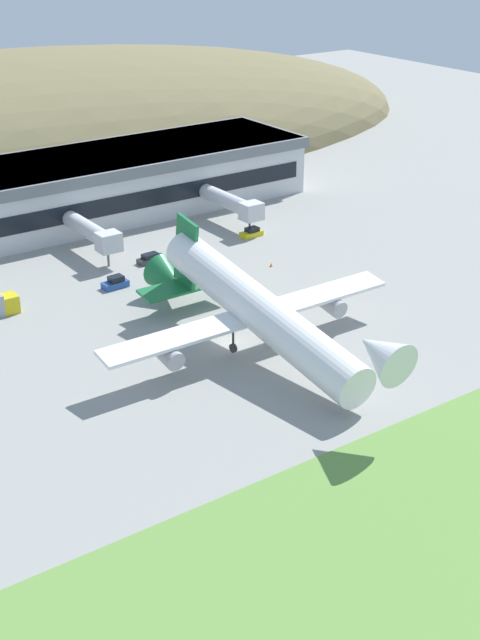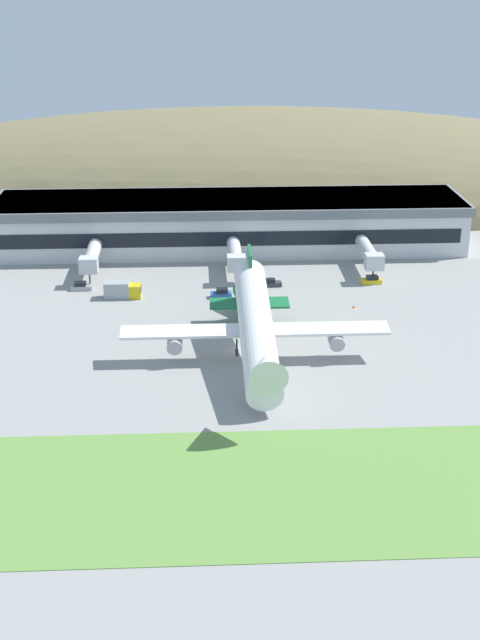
{
  "view_description": "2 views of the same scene",
  "coord_description": "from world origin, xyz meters",
  "px_view_note": "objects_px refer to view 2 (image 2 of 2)",
  "views": [
    {
      "loc": [
        -55.53,
        -81.31,
        49.32
      ],
      "look_at": [
        -1.27,
        -4.45,
        5.18
      ],
      "focal_mm": 50.0,
      "sensor_mm": 36.0,
      "label": 1
    },
    {
      "loc": [
        -7.16,
        -125.66,
        55.45
      ],
      "look_at": [
        -1.21,
        -6.79,
        7.77
      ],
      "focal_mm": 50.0,
      "sensor_mm": 36.0,
      "label": 2
    }
  ],
  "objects_px": {
    "jetway_0": "(91,257)",
    "jetway_1": "(235,255)",
    "service_car_3": "(81,287)",
    "traffic_cone_0": "(354,306)",
    "cargo_airplane": "(256,326)",
    "terminal_building": "(230,220)",
    "service_car_2": "(269,283)",
    "fuel_truck": "(122,290)",
    "service_car_1": "(221,294)",
    "jetway_2": "(369,253)",
    "service_car_0": "(371,280)"
  },
  "relations": [
    {
      "from": "service_car_0",
      "to": "service_car_3",
      "type": "relative_size",
      "value": 1.02
    },
    {
      "from": "service_car_0",
      "to": "service_car_2",
      "type": "relative_size",
      "value": 0.86
    },
    {
      "from": "jetway_0",
      "to": "service_car_1",
      "type": "height_order",
      "value": "jetway_0"
    },
    {
      "from": "service_car_3",
      "to": "traffic_cone_0",
      "type": "relative_size",
      "value": 6.6
    },
    {
      "from": "jetway_2",
      "to": "fuel_truck",
      "type": "bearing_deg",
      "value": -166.26
    },
    {
      "from": "cargo_airplane",
      "to": "fuel_truck",
      "type": "xyz_separation_m",
      "value": [
        -21.97,
        28.51,
        -4.26
      ]
    },
    {
      "from": "terminal_building",
      "to": "service_car_3",
      "type": "relative_size",
      "value": 25.38
    },
    {
      "from": "jetway_1",
      "to": "service_car_3",
      "type": "xyz_separation_m",
      "value": [
        -28.51,
        -7.12,
        -3.36
      ]
    },
    {
      "from": "terminal_building",
      "to": "service_car_2",
      "type": "relative_size",
      "value": 21.46
    },
    {
      "from": "jetway_0",
      "to": "service_car_1",
      "type": "distance_m",
      "value": 27.46
    },
    {
      "from": "terminal_building",
      "to": "traffic_cone_0",
      "type": "distance_m",
      "value": 42.39
    },
    {
      "from": "jetway_1",
      "to": "jetway_2",
      "type": "relative_size",
      "value": 0.97
    },
    {
      "from": "jetway_0",
      "to": "service_car_2",
      "type": "xyz_separation_m",
      "value": [
        33.21,
        -7.01,
        -3.39
      ]
    },
    {
      "from": "jetway_1",
      "to": "jetway_2",
      "type": "height_order",
      "value": "same"
    },
    {
      "from": "terminal_building",
      "to": "jetway_1",
      "type": "distance_m",
      "value": 18.27
    },
    {
      "from": "service_car_1",
      "to": "jetway_1",
      "type": "bearing_deg",
      "value": 76.25
    },
    {
      "from": "service_car_2",
      "to": "terminal_building",
      "type": "bearing_deg",
      "value": 104.16
    },
    {
      "from": "cargo_airplane",
      "to": "service_car_3",
      "type": "height_order",
      "value": "cargo_airplane"
    },
    {
      "from": "cargo_airplane",
      "to": "service_car_0",
      "type": "relative_size",
      "value": 12.11
    },
    {
      "from": "service_car_2",
      "to": "jetway_0",
      "type": "bearing_deg",
      "value": 168.08
    },
    {
      "from": "jetway_2",
      "to": "service_car_2",
      "type": "bearing_deg",
      "value": -161.39
    },
    {
      "from": "traffic_cone_0",
      "to": "jetway_1",
      "type": "bearing_deg",
      "value": 136.59
    },
    {
      "from": "service_car_1",
      "to": "cargo_airplane",
      "type": "bearing_deg",
      "value": -81.19
    },
    {
      "from": "cargo_airplane",
      "to": "jetway_1",
      "type": "bearing_deg",
      "value": 91.78
    },
    {
      "from": "service_car_2",
      "to": "service_car_0",
      "type": "bearing_deg",
      "value": 1.95
    },
    {
      "from": "jetway_2",
      "to": "service_car_0",
      "type": "height_order",
      "value": "jetway_2"
    },
    {
      "from": "jetway_2",
      "to": "fuel_truck",
      "type": "height_order",
      "value": "jetway_2"
    },
    {
      "from": "jetway_0",
      "to": "jetway_1",
      "type": "distance_m",
      "value": 27.23
    },
    {
      "from": "traffic_cone_0",
      "to": "service_car_3",
      "type": "bearing_deg",
      "value": 166.49
    },
    {
      "from": "jetway_1",
      "to": "service_car_1",
      "type": "bearing_deg",
      "value": -103.75
    },
    {
      "from": "fuel_truck",
      "to": "jetway_2",
      "type": "bearing_deg",
      "value": 13.74
    },
    {
      "from": "jetway_0",
      "to": "cargo_airplane",
      "type": "height_order",
      "value": "cargo_airplane"
    },
    {
      "from": "cargo_airplane",
      "to": "service_car_2",
      "type": "relative_size",
      "value": 10.39
    },
    {
      "from": "terminal_building",
      "to": "cargo_airplane",
      "type": "distance_m",
      "value": 58.29
    },
    {
      "from": "jetway_1",
      "to": "jetway_2",
      "type": "bearing_deg",
      "value": -0.55
    },
    {
      "from": "service_car_1",
      "to": "jetway_0",
      "type": "bearing_deg",
      "value": 152.53
    },
    {
      "from": "service_car_3",
      "to": "traffic_cone_0",
      "type": "xyz_separation_m",
      "value": [
        48.3,
        -11.6,
        -0.35
      ]
    },
    {
      "from": "jetway_1",
      "to": "cargo_airplane",
      "type": "relative_size",
      "value": 0.31
    },
    {
      "from": "service_car_0",
      "to": "service_car_2",
      "type": "xyz_separation_m",
      "value": [
        -19.21,
        -0.65,
        -0.01
      ]
    },
    {
      "from": "terminal_building",
      "to": "jetway_0",
      "type": "xyz_separation_m",
      "value": [
        -26.9,
        -18.02,
        -1.92
      ]
    },
    {
      "from": "service_car_1",
      "to": "traffic_cone_0",
      "type": "bearing_deg",
      "value": -15.39
    },
    {
      "from": "cargo_airplane",
      "to": "service_car_2",
      "type": "xyz_separation_m",
      "value": [
        4.74,
        33.23,
        -5.06
      ]
    },
    {
      "from": "service_car_0",
      "to": "jetway_0",
      "type": "bearing_deg",
      "value": 173.08
    },
    {
      "from": "service_car_2",
      "to": "traffic_cone_0",
      "type": "distance_m",
      "value": 18.19
    },
    {
      "from": "cargo_airplane",
      "to": "service_car_0",
      "type": "distance_m",
      "value": 41.79
    },
    {
      "from": "fuel_truck",
      "to": "terminal_building",
      "type": "bearing_deg",
      "value": 55.58
    },
    {
      "from": "jetway_2",
      "to": "traffic_cone_0",
      "type": "relative_size",
      "value": 26.08
    },
    {
      "from": "service_car_1",
      "to": "service_car_3",
      "type": "bearing_deg",
      "value": 168.2
    },
    {
      "from": "jetway_2",
      "to": "service_car_0",
      "type": "distance_m",
      "value": 6.88
    },
    {
      "from": "jetway_1",
      "to": "service_car_2",
      "type": "distance_m",
      "value": 9.73
    }
  ]
}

